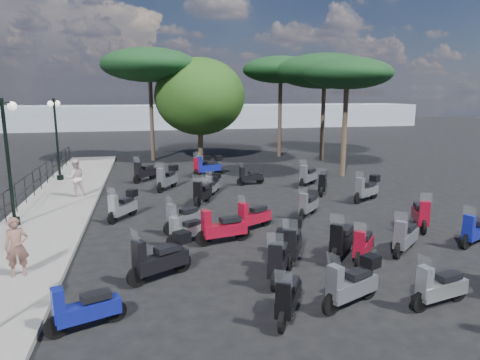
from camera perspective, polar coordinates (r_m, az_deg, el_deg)
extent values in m
plane|color=black|center=(15.02, -1.14, -6.65)|extent=(120.00, 120.00, 0.00)
cube|color=slate|center=(18.01, -23.94, -4.32)|extent=(3.00, 30.00, 0.15)
cylinder|color=black|center=(17.35, -28.89, -3.22)|extent=(0.04, 0.04, 1.10)
cylinder|color=black|center=(18.63, -27.73, -2.17)|extent=(0.04, 0.04, 1.10)
cylinder|color=black|center=(19.92, -26.72, -1.25)|extent=(0.04, 0.04, 1.10)
cylinder|color=black|center=(21.22, -25.84, -0.45)|extent=(0.04, 0.04, 1.10)
cylinder|color=black|center=(22.53, -25.06, 0.26)|extent=(0.04, 0.04, 1.10)
cylinder|color=black|center=(23.84, -24.36, 0.89)|extent=(0.04, 0.04, 1.10)
cylinder|color=black|center=(25.16, -23.74, 1.46)|extent=(0.04, 0.04, 1.10)
cylinder|color=black|center=(26.49, -23.18, 1.97)|extent=(0.04, 0.04, 1.10)
cylinder|color=black|center=(27.81, -22.67, 2.43)|extent=(0.04, 0.04, 1.10)
cylinder|color=black|center=(29.15, -22.21, 2.85)|extent=(0.04, 0.04, 1.10)
cylinder|color=black|center=(30.48, -21.79, 3.23)|extent=(0.04, 0.04, 1.10)
cube|color=black|center=(17.88, -28.45, -1.03)|extent=(0.04, 26.00, 0.04)
cube|color=black|center=(17.99, -28.29, -2.68)|extent=(0.04, 26.00, 0.04)
cylinder|color=black|center=(16.97, -27.82, -4.89)|extent=(0.35, 0.35, 0.26)
cylinder|color=black|center=(16.55, -28.49, 1.96)|extent=(0.12, 0.12, 4.37)
cylinder|color=black|center=(16.39, -29.18, 8.94)|extent=(0.40, 0.93, 0.04)
sphere|color=white|center=(16.78, -28.10, 8.70)|extent=(0.31, 0.31, 0.31)
cylinder|color=black|center=(24.65, -22.84, 0.34)|extent=(0.34, 0.34, 0.26)
cylinder|color=black|center=(24.37, -23.21, 4.96)|extent=(0.12, 0.12, 4.26)
cylinder|color=black|center=(24.25, -23.59, 9.58)|extent=(0.19, 0.95, 0.04)
sphere|color=white|center=(24.71, -23.18, 9.38)|extent=(0.30, 0.30, 0.30)
sphere|color=white|center=(23.81, -23.96, 9.27)|extent=(0.30, 0.30, 0.30)
imported|color=brown|center=(12.19, -27.62, -7.92)|extent=(0.62, 0.48, 1.52)
imported|color=beige|center=(20.33, -21.07, 0.27)|extent=(0.96, 0.83, 1.67)
cylinder|color=black|center=(9.47, -23.35, -17.60)|extent=(0.47, 0.25, 0.47)
cylinder|color=black|center=(9.68, -16.28, -16.43)|extent=(0.47, 0.25, 0.47)
cube|color=navy|center=(9.49, -19.55, -16.06)|extent=(1.30, 0.75, 0.33)
cube|color=black|center=(9.40, -18.65, -14.42)|extent=(0.65, 0.48, 0.14)
cube|color=navy|center=(9.28, -23.09, -15.11)|extent=(0.30, 0.35, 0.68)
plane|color=white|center=(9.09, -23.68, -12.69)|extent=(0.20, 0.37, 0.36)
cylinder|color=black|center=(11.05, -13.59, -12.43)|extent=(0.52, 0.36, 0.53)
cylinder|color=black|center=(11.67, -7.76, -10.86)|extent=(0.52, 0.36, 0.53)
cube|color=black|center=(11.30, -10.38, -10.64)|extent=(1.44, 1.04, 0.38)
cube|color=black|center=(11.28, -9.62, -8.96)|extent=(0.74, 0.62, 0.16)
cube|color=black|center=(10.89, -13.31, -9.87)|extent=(0.38, 0.41, 0.78)
plane|color=white|center=(10.69, -13.75, -7.45)|extent=(0.29, 0.41, 0.41)
cube|color=black|center=(11.44, -7.76, -7.54)|extent=(0.50, 0.50, 0.29)
cylinder|color=black|center=(14.60, -9.34, -6.36)|extent=(0.46, 0.35, 0.48)
cylinder|color=black|center=(15.31, -5.68, -5.41)|extent=(0.46, 0.35, 0.48)
cube|color=#56575F|center=(14.92, -7.33, -5.17)|extent=(1.29, 1.00, 0.34)
cube|color=black|center=(14.94, -6.84, -4.00)|extent=(0.67, 0.58, 0.14)
cube|color=#56575F|center=(14.51, -9.15, -4.55)|extent=(0.35, 0.37, 0.71)
plane|color=white|center=(14.36, -9.40, -2.85)|extent=(0.28, 0.36, 0.37)
cylinder|color=black|center=(13.47, -8.96, -8.00)|extent=(0.42, 0.30, 0.44)
cylinder|color=black|center=(14.08, -5.29, -7.03)|extent=(0.42, 0.30, 0.44)
cube|color=#8F9498|center=(13.74, -6.95, -6.83)|extent=(1.17, 0.87, 0.31)
cube|color=black|center=(13.75, -6.46, -5.69)|extent=(0.61, 0.51, 0.13)
cube|color=#8F9498|center=(13.38, -8.76, -6.25)|extent=(0.31, 0.34, 0.64)
plane|color=white|center=(13.23, -9.01, -4.61)|extent=(0.24, 0.33, 0.34)
cylinder|color=black|center=(16.24, -16.62, -4.85)|extent=(0.36, 0.46, 0.49)
cylinder|color=black|center=(17.17, -14.13, -3.82)|extent=(0.36, 0.46, 0.49)
cube|color=#8F9498|center=(16.69, -15.27, -3.68)|extent=(1.02, 1.28, 0.34)
cube|color=black|center=(16.75, -14.97, -2.60)|extent=(0.59, 0.67, 0.14)
cube|color=#8F9498|center=(16.18, -16.54, -3.19)|extent=(0.38, 0.35, 0.71)
plane|color=white|center=(16.02, -16.77, -1.67)|extent=(0.36, 0.28, 0.38)
cube|color=black|center=(17.02, -14.20, -1.70)|extent=(0.46, 0.47, 0.26)
cylinder|color=black|center=(23.02, -13.54, 0.15)|extent=(0.41, 0.47, 0.52)
cylinder|color=black|center=(24.01, -11.57, 0.70)|extent=(0.41, 0.47, 0.52)
cube|color=black|center=(23.52, -12.47, 0.91)|extent=(1.16, 1.32, 0.37)
cube|color=black|center=(23.61, -12.23, 1.71)|extent=(0.66, 0.71, 0.15)
cube|color=black|center=(23.00, -13.46, 1.40)|extent=(0.40, 0.39, 0.76)
plane|color=white|center=(22.87, -13.62, 2.57)|extent=(0.37, 0.32, 0.40)
cylinder|color=black|center=(9.00, 5.66, -18.23)|extent=(0.32, 0.46, 0.47)
cylinder|color=black|center=(10.03, 7.11, -14.95)|extent=(0.32, 0.46, 0.47)
cube|color=black|center=(9.47, 6.51, -15.41)|extent=(0.93, 1.28, 0.34)
cube|color=black|center=(9.50, 6.75, -13.48)|extent=(0.55, 0.66, 0.14)
cube|color=black|center=(8.85, 5.83, -15.43)|extent=(0.37, 0.34, 0.69)
plane|color=white|center=(8.61, 5.81, -12.96)|extent=(0.36, 0.25, 0.37)
cylinder|color=black|center=(11.66, 6.57, -10.87)|extent=(0.33, 0.52, 0.53)
cylinder|color=black|center=(12.88, 7.36, -8.67)|extent=(0.33, 0.52, 0.53)
cube|color=black|center=(12.25, 7.04, -8.76)|extent=(0.97, 1.45, 0.37)
cube|color=black|center=(12.32, 7.18, -7.12)|extent=(0.59, 0.74, 0.15)
cube|color=black|center=(11.56, 6.69, -8.39)|extent=(0.40, 0.36, 0.77)
plane|color=white|center=(11.34, 6.70, -6.15)|extent=(0.41, 0.26, 0.41)
cube|color=black|center=(12.68, 7.45, -5.64)|extent=(0.48, 0.49, 0.29)
cylinder|color=black|center=(17.73, -5.72, -3.00)|extent=(0.33, 0.50, 0.51)
cylinder|color=black|center=(18.88, -4.34, -2.07)|extent=(0.33, 0.50, 0.51)
cube|color=black|center=(18.31, -4.96, -1.90)|extent=(0.96, 1.38, 0.36)
cube|color=black|center=(18.40, -4.78, -0.88)|extent=(0.58, 0.71, 0.15)
cube|color=black|center=(17.69, -5.65, -1.41)|extent=(0.39, 0.35, 0.74)
plane|color=white|center=(17.53, -5.76, 0.06)|extent=(0.39, 0.26, 0.39)
cylinder|color=black|center=(20.69, -10.57, -0.98)|extent=(0.38, 0.51, 0.53)
cylinder|color=black|center=(21.83, -8.83, -0.26)|extent=(0.38, 0.51, 0.53)
cube|color=#56575F|center=(21.27, -9.62, -0.05)|extent=(1.08, 1.43, 0.38)
cube|color=black|center=(21.37, -9.41, 0.86)|extent=(0.63, 0.74, 0.16)
cube|color=#56575F|center=(20.67, -10.50, 0.46)|extent=(0.41, 0.38, 0.78)
plane|color=white|center=(20.52, -10.64, 1.80)|extent=(0.41, 0.30, 0.41)
cube|color=black|center=(21.72, -8.86, 1.59)|extent=(0.50, 0.51, 0.29)
cylinder|color=black|center=(24.15, -5.81, 0.93)|extent=(0.38, 0.48, 0.51)
cylinder|color=black|center=(25.25, -4.41, 1.42)|extent=(0.38, 0.48, 0.51)
cube|color=maroon|center=(24.71, -5.04, 1.64)|extent=(1.10, 1.33, 0.36)
cube|color=black|center=(24.82, -4.86, 2.38)|extent=(0.63, 0.70, 0.15)
cube|color=maroon|center=(24.14, -5.74, 2.10)|extent=(0.39, 0.38, 0.74)
plane|color=white|center=(24.01, -5.83, 3.20)|extent=(0.38, 0.30, 0.39)
cube|color=black|center=(25.16, -4.41, 2.95)|extent=(0.49, 0.49, 0.28)
cylinder|color=black|center=(9.75, 12.07, -15.87)|extent=(0.50, 0.30, 0.50)
cylinder|color=black|center=(10.63, 16.75, -13.69)|extent=(0.50, 0.30, 0.50)
cube|color=#56575F|center=(10.14, 14.77, -13.70)|extent=(1.39, 0.87, 0.36)
cube|color=black|center=(10.14, 15.51, -11.90)|extent=(0.70, 0.54, 0.15)
cube|color=#56575F|center=(9.59, 12.54, -13.16)|extent=(0.34, 0.38, 0.73)
plane|color=white|center=(9.36, 12.41, -10.65)|extent=(0.24, 0.40, 0.39)
cube|color=black|center=(10.38, 17.04, -10.31)|extent=(0.46, 0.45, 0.27)
cylinder|color=black|center=(10.43, 22.90, -14.75)|extent=(0.48, 0.20, 0.47)
cylinder|color=black|center=(11.27, 27.07, -13.11)|extent=(0.48, 0.20, 0.47)
cube|color=#8F9498|center=(10.80, 25.33, -12.99)|extent=(1.32, 0.60, 0.33)
cube|color=black|center=(10.82, 26.04, -11.43)|extent=(0.64, 0.41, 0.14)
cube|color=#8F9498|center=(10.30, 23.40, -12.37)|extent=(0.27, 0.33, 0.69)
plane|color=white|center=(10.09, 23.38, -10.15)|extent=(0.16, 0.38, 0.37)
cylinder|color=black|center=(14.58, 0.20, -6.23)|extent=(0.47, 0.33, 0.48)
cylinder|color=black|center=(15.39, 3.48, -5.28)|extent=(0.47, 0.33, 0.48)
cube|color=maroon|center=(14.96, 2.03, -5.04)|extent=(1.30, 0.96, 0.34)
cube|color=black|center=(15.00, 2.50, -3.89)|extent=(0.67, 0.57, 0.14)
cube|color=maroon|center=(14.50, 0.43, -4.43)|extent=(0.34, 0.37, 0.70)
plane|color=white|center=(14.34, 0.26, -2.74)|extent=(0.26, 0.37, 0.37)
cylinder|color=black|center=(13.42, -4.85, -7.77)|extent=(0.54, 0.22, 0.52)
cylinder|color=black|center=(13.89, 0.28, -7.05)|extent=(0.54, 0.22, 0.52)
cube|color=maroon|center=(13.60, -2.03, -6.60)|extent=(1.47, 0.67, 0.37)
cube|color=black|center=(13.58, -1.31, -5.27)|extent=(0.71, 0.46, 0.15)
cube|color=maroon|center=(13.29, -4.53, -5.68)|extent=(0.31, 0.37, 0.77)
plane|color=white|center=(13.13, -4.83, -3.66)|extent=(0.17, 0.42, 0.41)
cylinder|color=black|center=(19.70, -4.16, -1.61)|extent=(0.29, 0.41, 0.42)
cylinder|color=black|center=(20.66, -3.05, -0.97)|extent=(0.29, 0.41, 0.42)
cube|color=gray|center=(20.18, -3.55, -0.81)|extent=(0.84, 1.14, 0.30)
cube|color=black|center=(20.27, -3.41, -0.04)|extent=(0.50, 0.59, 0.12)
cube|color=gray|center=(19.67, -4.10, -0.41)|extent=(0.33, 0.30, 0.62)
plane|color=white|center=(19.55, -4.18, 0.70)|extent=(0.33, 0.23, 0.33)
cube|color=black|center=(20.56, -3.05, 0.58)|extent=(0.40, 0.40, 0.23)
cylinder|color=black|center=(24.18, -5.62, 0.98)|extent=(0.54, 0.31, 0.54)
cylinder|color=black|center=(24.85, -2.94, 1.31)|extent=(0.54, 0.31, 0.54)
cube|color=navy|center=(24.50, -4.16, 1.62)|extent=(1.48, 0.91, 0.38)
cube|color=black|center=(24.54, -3.79, 2.38)|extent=(0.75, 0.57, 0.16)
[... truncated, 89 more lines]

